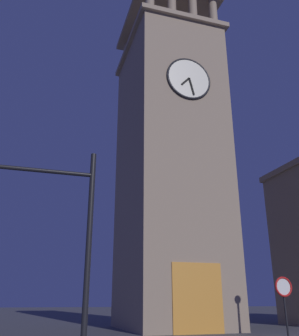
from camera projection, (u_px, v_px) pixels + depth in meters
The scene contains 4 objects.
ground_plane at pixel (155, 333), 22.22m from camera, with size 200.00×200.00×0.00m, color #4C4C51.
clocktower at pixel (169, 166), 29.04m from camera, with size 7.31×9.44×28.97m.
traffic_signal_near at pixel (42, 219), 9.90m from camera, with size 4.09×0.41×5.92m.
no_horn_sign at pixel (284, 292), 14.53m from camera, with size 0.78×0.14×2.73m.
Camera 1 is at (7.46, 23.12, 1.80)m, focal length 39.35 mm.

